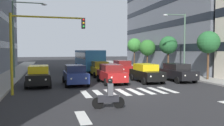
% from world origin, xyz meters
% --- Properties ---
extents(ground_plane, '(180.00, 180.00, 0.00)m').
position_xyz_m(ground_plane, '(0.00, 0.00, 0.00)').
color(ground_plane, '#262628').
extents(crosswalk_markings, '(6.75, 2.80, 0.01)m').
position_xyz_m(crosswalk_markings, '(0.00, 0.00, 0.00)').
color(crosswalk_markings, silver).
rests_on(crosswalk_markings, ground_plane).
extents(lane_arrow_1, '(0.50, 2.20, 0.01)m').
position_xyz_m(lane_arrow_1, '(4.19, 5.50, 0.00)').
color(lane_arrow_1, silver).
rests_on(lane_arrow_1, ground_plane).
extents(car_0, '(2.02, 4.44, 1.72)m').
position_xyz_m(car_0, '(-6.51, -4.15, 0.89)').
color(car_0, black).
rests_on(car_0, ground_plane).
extents(car_1, '(2.02, 4.44, 1.72)m').
position_xyz_m(car_1, '(-3.32, -4.34, 0.89)').
color(car_1, black).
rests_on(car_1, ground_plane).
extents(car_2, '(2.02, 4.44, 1.72)m').
position_xyz_m(car_2, '(0.05, -4.58, 0.89)').
color(car_2, maroon).
rests_on(car_2, ground_plane).
extents(car_3, '(2.02, 4.44, 1.72)m').
position_xyz_m(car_3, '(3.32, -4.60, 0.89)').
color(car_3, navy).
rests_on(car_3, ground_plane).
extents(car_4, '(2.02, 4.44, 1.72)m').
position_xyz_m(car_4, '(6.38, -4.66, 0.89)').
color(car_4, black).
rests_on(car_4, ground_plane).
extents(car_row2_0, '(2.02, 4.44, 1.72)m').
position_xyz_m(car_row2_0, '(-0.20, -10.44, 0.89)').
color(car_row2_0, gold).
rests_on(car_row2_0, ground_plane).
extents(car_row2_1, '(2.02, 4.44, 1.72)m').
position_xyz_m(car_row2_1, '(-3.43, -11.79, 0.89)').
color(car_row2_1, maroon).
rests_on(car_row2_1, ground_plane).
extents(bus_behind_traffic, '(2.78, 10.50, 3.00)m').
position_xyz_m(bus_behind_traffic, '(0.05, -16.60, 1.86)').
color(bus_behind_traffic, '#286BAD').
rests_on(bus_behind_traffic, ground_plane).
extents(motorcycle_with_rider, '(1.70, 0.41, 1.57)m').
position_xyz_m(motorcycle_with_rider, '(2.63, 4.28, 0.65)').
color(motorcycle_with_rider, black).
rests_on(motorcycle_with_rider, ground_plane).
extents(traffic_light_gantry, '(5.05, 0.36, 5.50)m').
position_xyz_m(traffic_light_gantry, '(6.50, -0.96, 3.75)').
color(traffic_light_gantry, '#AD991E').
rests_on(traffic_light_gantry, ground_plane).
extents(street_lamp_left, '(2.74, 0.28, 6.85)m').
position_xyz_m(street_lamp_left, '(-8.53, -6.79, 4.35)').
color(street_lamp_left, '#4C6B56').
rests_on(street_lamp_left, sidewalk_left).
extents(street_lamp_right, '(3.45, 0.28, 7.95)m').
position_xyz_m(street_lamp_right, '(8.44, -10.11, 5.01)').
color(street_lamp_right, '#4C6B56').
rests_on(street_lamp_right, sidewalk_right).
extents(street_tree_0, '(2.18, 2.18, 4.74)m').
position_xyz_m(street_tree_0, '(-9.57, -3.59, 3.77)').
color(street_tree_0, '#513823').
rests_on(street_tree_0, sidewalk_left).
extents(street_tree_1, '(2.30, 2.30, 4.68)m').
position_xyz_m(street_tree_1, '(-9.43, -11.12, 3.66)').
color(street_tree_1, '#513823').
rests_on(street_tree_1, sidewalk_left).
extents(street_tree_2, '(2.57, 2.57, 4.54)m').
position_xyz_m(street_tree_2, '(-9.87, -18.56, 3.40)').
color(street_tree_2, '#513823').
rests_on(street_tree_2, sidewalk_left).
extents(street_tree_3, '(2.52, 2.52, 5.04)m').
position_xyz_m(street_tree_3, '(-9.68, -23.78, 3.91)').
color(street_tree_3, '#513823').
rests_on(street_tree_3, sidewalk_left).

